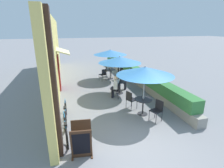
# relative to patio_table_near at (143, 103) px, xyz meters

# --- Properties ---
(ground_plane) EXTENTS (120.00, 120.00, 0.00)m
(ground_plane) POSITION_rel_patio_table_near_xyz_m (-1.12, -2.14, -0.52)
(ground_plane) COLOR gray
(cafe_facade_wall) EXTENTS (0.98, 14.68, 4.20)m
(cafe_facade_wall) POSITION_rel_patio_table_near_xyz_m (-3.66, 5.06, 1.57)
(cafe_facade_wall) COLOR #E0CC6B
(cafe_facade_wall) RESTS_ON ground_plane
(planter_hedge) EXTENTS (0.60, 13.68, 1.01)m
(planter_hedge) POSITION_rel_patio_table_near_xyz_m (1.63, 5.09, 0.01)
(planter_hedge) COLOR gray
(planter_hedge) RESTS_ON ground_plane
(patio_table_near) EXTENTS (0.77, 0.77, 0.72)m
(patio_table_near) POSITION_rel_patio_table_near_xyz_m (0.00, 0.00, 0.00)
(patio_table_near) COLOR #28282D
(patio_table_near) RESTS_ON ground_plane
(patio_umbrella_near) EXTENTS (2.38, 2.38, 2.19)m
(patio_umbrella_near) POSITION_rel_patio_table_near_xyz_m (0.00, 0.00, 1.45)
(patio_umbrella_near) COLOR #B7B7BC
(patio_umbrella_near) RESTS_ON ground_plane
(cafe_chair_near_left) EXTENTS (0.52, 0.52, 0.87)m
(cafe_chair_near_left) POSITION_rel_patio_table_near_xyz_m (0.33, -0.65, -0.01)
(cafe_chair_near_left) COLOR black
(cafe_chair_near_left) RESTS_ON ground_plane
(cafe_chair_near_right) EXTENTS (0.52, 0.52, 0.87)m
(cafe_chair_near_right) POSITION_rel_patio_table_near_xyz_m (-0.33, 0.65, -0.01)
(cafe_chair_near_right) COLOR black
(cafe_chair_near_right) RESTS_ON ground_plane
(coffee_cup_near) EXTENTS (0.07, 0.07, 0.09)m
(coffee_cup_near) POSITION_rel_patio_table_near_xyz_m (0.03, 0.07, 0.25)
(coffee_cup_near) COLOR white
(coffee_cup_near) RESTS_ON patio_table_near
(patio_table_mid) EXTENTS (0.77, 0.77, 0.72)m
(patio_table_mid) POSITION_rel_patio_table_near_xyz_m (-0.19, 2.75, 0.00)
(patio_table_mid) COLOR #28282D
(patio_table_mid) RESTS_ON ground_plane
(patio_umbrella_mid) EXTENTS (2.38, 2.38, 2.19)m
(patio_umbrella_mid) POSITION_rel_patio_table_near_xyz_m (-0.19, 2.75, 1.45)
(patio_umbrella_mid) COLOR #B7B7BC
(patio_umbrella_mid) RESTS_ON ground_plane
(cafe_chair_mid_left) EXTENTS (0.55, 0.55, 0.87)m
(cafe_chair_mid_left) POSITION_rel_patio_table_near_xyz_m (-0.52, 2.11, -0.01)
(cafe_chair_mid_left) COLOR black
(cafe_chair_mid_left) RESTS_ON ground_plane
(seated_patron_mid_left) EXTENTS (0.51, 0.49, 1.25)m
(seated_patron_mid_left) POSITION_rel_patio_table_near_xyz_m (-0.62, 2.17, 0.16)
(seated_patron_mid_left) COLOR #23232D
(seated_patron_mid_left) RESTS_ON ground_plane
(cafe_chair_mid_right) EXTENTS (0.55, 0.55, 0.87)m
(cafe_chair_mid_right) POSITION_rel_patio_table_near_xyz_m (0.14, 3.40, -0.01)
(cafe_chair_mid_right) COLOR black
(cafe_chair_mid_right) RESTS_ON ground_plane
(seated_patron_mid_right) EXTENTS (0.51, 0.49, 1.25)m
(seated_patron_mid_right) POSITION_rel_patio_table_near_xyz_m (0.23, 3.34, 0.16)
(seated_patron_mid_right) COLOR #23232D
(seated_patron_mid_right) RESTS_ON ground_plane
(coffee_cup_mid) EXTENTS (0.07, 0.07, 0.09)m
(coffee_cup_mid) POSITION_rel_patio_table_near_xyz_m (-0.26, 2.78, 0.25)
(coffee_cup_mid) COLOR white
(coffee_cup_mid) RESTS_ON patio_table_mid
(patio_table_far) EXTENTS (0.77, 0.77, 0.72)m
(patio_table_far) POSITION_rel_patio_table_near_xyz_m (0.08, 5.78, 0.00)
(patio_table_far) COLOR #28282D
(patio_table_far) RESTS_ON ground_plane
(patio_umbrella_far) EXTENTS (2.38, 2.38, 2.19)m
(patio_umbrella_far) POSITION_rel_patio_table_near_xyz_m (0.08, 5.78, 1.45)
(patio_umbrella_far) COLOR #B7B7BC
(patio_umbrella_far) RESTS_ON ground_plane
(cafe_chair_far_left) EXTENTS (0.43, 0.43, 0.87)m
(cafe_chair_far_left) POSITION_rel_patio_table_near_xyz_m (0.07, 6.51, -0.01)
(cafe_chair_far_left) COLOR black
(cafe_chair_far_left) RESTS_ON ground_plane
(cafe_chair_far_right) EXTENTS (0.53, 0.53, 0.87)m
(cafe_chair_far_right) POSITION_rel_patio_table_near_xyz_m (-0.55, 5.41, -0.01)
(cafe_chair_far_right) COLOR black
(cafe_chair_far_right) RESTS_ON ground_plane
(cafe_chair_far_back) EXTENTS (0.56, 0.56, 0.87)m
(cafe_chair_far_back) POSITION_rel_patio_table_near_xyz_m (0.71, 5.42, -0.01)
(cafe_chair_far_back) COLOR black
(cafe_chair_far_back) RESTS_ON ground_plane
(coffee_cup_far) EXTENTS (0.07, 0.07, 0.09)m
(coffee_cup_far) POSITION_rel_patio_table_near_xyz_m (0.08, 5.91, 0.25)
(coffee_cup_far) COLOR #232328
(coffee_cup_far) RESTS_ON patio_table_far
(bicycle_leaning) EXTENTS (0.13, 1.74, 0.76)m
(bicycle_leaning) POSITION_rel_patio_table_near_xyz_m (-3.32, -0.92, -0.17)
(bicycle_leaning) COLOR black
(bicycle_leaning) RESTS_ON ground_plane
(bicycle_second) EXTENTS (0.11, 1.74, 0.76)m
(bicycle_second) POSITION_rel_patio_table_near_xyz_m (-3.29, 0.32, -0.17)
(bicycle_second) COLOR black
(bicycle_second) RESTS_ON ground_plane
(menu_board) EXTENTS (0.68, 0.70, 1.03)m
(menu_board) POSITION_rel_patio_table_near_xyz_m (-2.88, -1.89, -0.01)
(menu_board) COLOR #422819
(menu_board) RESTS_ON ground_plane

